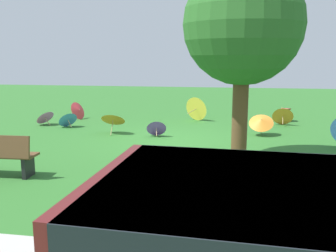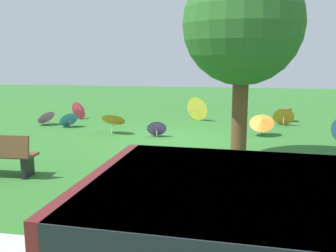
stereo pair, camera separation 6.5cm
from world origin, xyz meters
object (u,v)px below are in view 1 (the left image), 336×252
object	(u,v)px
parasol_blue_2	(67,119)
parasol_red_1	(79,110)
parasol_orange_1	(113,118)
parasol_pink_0	(45,117)
parasol_orange_0	(283,115)
parasol_purple_1	(156,127)
parasol_yellow_0	(197,108)
parasol_red_0	(282,110)
parasol_orange_2	(261,121)
shade_tree	(243,26)

from	to	relation	value
parasol_blue_2	parasol_red_1	bearing A→B (deg)	-80.25
parasol_orange_1	parasol_pink_0	distance (m)	3.14
parasol_orange_0	parasol_pink_0	bearing A→B (deg)	9.58
parasol_orange_0	parasol_red_1	size ratio (longest dim) A/B	0.98
parasol_purple_1	parasol_yellow_0	distance (m)	3.35
parasol_pink_0	parasol_red_0	bearing A→B (deg)	-164.93
parasol_orange_1	parasol_red_1	xyz separation A→B (m)	(2.24, -2.51, -0.14)
parasol_red_1	parasol_pink_0	bearing A→B (deg)	64.04
parasol_red_1	parasol_blue_2	bearing A→B (deg)	99.75
parasol_purple_1	parasol_blue_2	bearing A→B (deg)	-16.39
parasol_purple_1	parasol_orange_2	distance (m)	3.27
parasol_blue_2	parasol_red_0	world-z (taller)	parasol_red_0
parasol_yellow_0	parasol_orange_2	bearing A→B (deg)	130.94
parasol_orange_1	parasol_purple_1	distance (m)	1.47
shade_tree	parasol_red_1	world-z (taller)	shade_tree
parasol_orange_1	parasol_red_0	distance (m)	6.58
parasol_blue_2	parasol_yellow_0	distance (m)	4.90
shade_tree	parasol_purple_1	size ratio (longest dim) A/B	6.44
parasol_orange_0	parasol_orange_2	distance (m)	2.25
parasol_orange_1	parasol_yellow_0	xyz separation A→B (m)	(-2.42, -3.02, -0.02)
parasol_red_0	parasol_blue_2	bearing A→B (deg)	18.61
parasol_orange_1	parasol_red_1	world-z (taller)	parasol_orange_1
parasol_purple_1	parasol_yellow_0	bearing A→B (deg)	-107.03
parasol_blue_2	parasol_yellow_0	bearing A→B (deg)	-153.32
parasol_orange_2	parasol_orange_0	bearing A→B (deg)	-113.72
parasol_orange_1	parasol_red_1	bearing A→B (deg)	-48.18
parasol_orange_1	parasol_orange_2	distance (m)	4.67
parasol_yellow_0	parasol_orange_2	xyz separation A→B (m)	(-2.23, 2.57, -0.01)
parasol_blue_2	parasol_red_1	world-z (taller)	parasol_red_1
shade_tree	parasol_yellow_0	bearing A→B (deg)	-75.53
parasol_orange_1	parasol_red_0	world-z (taller)	parasol_orange_1
parasol_purple_1	parasol_orange_2	bearing A→B (deg)	-168.99
parasol_orange_2	parasol_red_1	bearing A→B (deg)	-16.63
parasol_orange_0	parasol_pink_0	distance (m)	8.62
shade_tree	parasol_red_0	size ratio (longest dim) A/B	4.90
shade_tree	parasol_orange_2	bearing A→B (deg)	-102.89
shade_tree	parasol_orange_2	xyz separation A→B (m)	(-0.74, -3.22, -2.64)
parasol_orange_1	parasol_yellow_0	world-z (taller)	parasol_yellow_0
parasol_blue_2	parasol_red_0	distance (m)	8.02
parasol_orange_1	parasol_yellow_0	bearing A→B (deg)	-128.73
parasol_orange_1	parasol_blue_2	size ratio (longest dim) A/B	0.93
parasol_orange_0	parasol_blue_2	size ratio (longest dim) A/B	0.94
parasol_orange_0	parasol_orange_1	distance (m)	6.09
parasol_blue_2	parasol_orange_2	distance (m)	6.62
parasol_orange_0	parasol_yellow_0	bearing A→B (deg)	-9.38
parasol_purple_1	parasol_red_0	distance (m)	5.51
parasol_red_0	parasol_red_1	bearing A→B (deg)	6.32
parasol_orange_0	parasol_red_1	bearing A→B (deg)	-0.04
parasol_orange_2	parasol_red_0	distance (m)	3.10
parasol_blue_2	parasol_red_0	size ratio (longest dim) A/B	0.91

